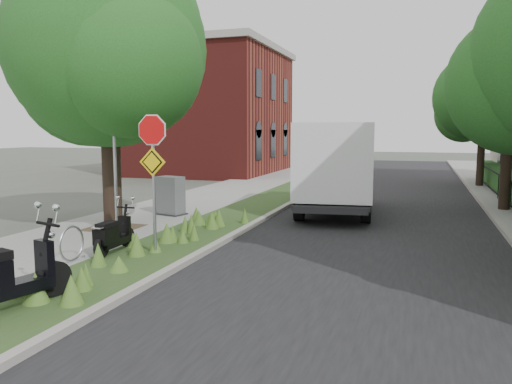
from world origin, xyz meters
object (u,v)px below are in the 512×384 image
Objects in this scene: scooter_near at (111,238)px; box_truck at (335,164)px; sign_assembly at (153,155)px; utility_cabinet at (171,196)px.

scooter_near is 0.26× the size of box_truck.
box_truck is (3.71, 7.63, 1.24)m from scooter_near.
utility_cabinet is at bearing 114.16° from sign_assembly.
scooter_near is 5.28m from utility_cabinet.
sign_assembly is 2.09m from scooter_near.
scooter_near is at bearing -115.92° from box_truck.
box_truck is 5.63m from utility_cabinet.
box_truck is at bearing 64.08° from scooter_near.
box_truck is at bearing 26.83° from utility_cabinet.
sign_assembly is at bearing -65.84° from utility_cabinet.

